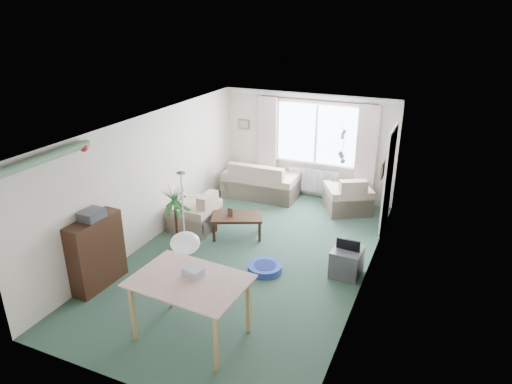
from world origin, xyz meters
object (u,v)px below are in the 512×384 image
at_px(houseplant, 176,220).
at_px(pet_bed, 265,268).
at_px(armchair_corner, 348,193).
at_px(bookshelf, 96,253).
at_px(sofa, 261,179).
at_px(coffee_table, 237,226).
at_px(armchair_left, 194,210).
at_px(dining_table, 191,309).
at_px(tv_cube, 347,262).

xyz_separation_m(houseplant, pet_bed, (1.71, 0.00, -0.58)).
distance_m(armchair_corner, bookshelf, 5.34).
relative_size(sofa, armchair_corner, 1.86).
distance_m(coffee_table, bookshelf, 2.73).
xyz_separation_m(armchair_left, dining_table, (1.65, -2.86, 0.04)).
distance_m(sofa, armchair_corner, 2.05).
height_order(houseplant, tv_cube, houseplant).
bearing_deg(tv_cube, dining_table, -120.21).
relative_size(armchair_corner, tv_cube, 1.77).
bearing_deg(dining_table, sofa, 102.39).
bearing_deg(bookshelf, houseplant, 70.58).
distance_m(coffee_table, pet_bed, 1.38).
xyz_separation_m(bookshelf, pet_bed, (2.26, 1.42, -0.52)).
bearing_deg(houseplant, armchair_left, 102.45).
height_order(armchair_left, pet_bed, armchair_left).
xyz_separation_m(armchair_corner, tv_cube, (0.59, -2.58, -0.17)).
height_order(coffee_table, tv_cube, tv_cube).
height_order(coffee_table, pet_bed, coffee_table).
bearing_deg(sofa, dining_table, 101.66).
distance_m(tv_cube, pet_bed, 1.36).
relative_size(dining_table, pet_bed, 2.40).
height_order(armchair_left, dining_table, dining_table).
bearing_deg(houseplant, pet_bed, 0.16).
xyz_separation_m(sofa, armchair_corner, (2.05, -0.02, -0.02)).
bearing_deg(armchair_left, bookshelf, -8.02).
bearing_deg(sofa, coffee_table, 99.50).
xyz_separation_m(armchair_corner, houseplant, (-2.40, -3.02, 0.23)).
bearing_deg(pet_bed, tv_cube, 19.16).
xyz_separation_m(sofa, coffee_table, (0.38, -2.08, -0.21)).
bearing_deg(pet_bed, bookshelf, -147.81).
bearing_deg(pet_bed, armchair_corner, 77.13).
distance_m(houseplant, dining_table, 2.38).
height_order(armchair_left, bookshelf, bookshelf).
bearing_deg(armchair_left, houseplant, 12.54).
bearing_deg(bookshelf, sofa, 80.39).
height_order(sofa, bookshelf, bookshelf).
bearing_deg(armchair_left, pet_bed, 63.57).
distance_m(sofa, bookshelf, 4.56).
bearing_deg(armchair_left, coffee_table, 90.13).
relative_size(armchair_left, houseplant, 0.68).
xyz_separation_m(armchair_left, tv_cube, (3.20, -0.52, -0.15)).
bearing_deg(coffee_table, houseplant, -127.10).
xyz_separation_m(bookshelf, tv_cube, (3.54, 1.87, -0.35)).
xyz_separation_m(sofa, bookshelf, (-0.91, -4.47, 0.16)).
bearing_deg(pet_bed, sofa, 114.01).
xyz_separation_m(coffee_table, pet_bed, (0.98, -0.96, -0.16)).
bearing_deg(coffee_table, armchair_corner, 50.95).
xyz_separation_m(coffee_table, houseplant, (-0.73, -0.97, 0.42)).
bearing_deg(sofa, bookshelf, 77.80).
distance_m(sofa, houseplant, 3.08).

